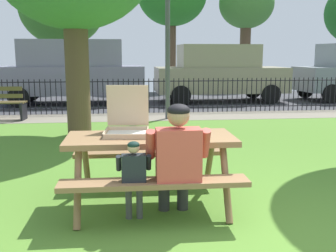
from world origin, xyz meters
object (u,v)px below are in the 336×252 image
at_px(pizza_slice_on_table, 161,134).
at_px(parked_car_left, 73,70).
at_px(lamp_post_walkway, 168,23).
at_px(parked_car_center, 219,72).
at_px(adult_at_table, 177,158).
at_px(child_at_table, 134,174).
at_px(picnic_table_foreground, 151,152).
at_px(far_tree_midleft, 62,8).
at_px(pizza_box_open, 127,122).
at_px(far_tree_midright, 246,6).

relative_size(pizza_slice_on_table, parked_car_left, 0.05).
xyz_separation_m(pizza_slice_on_table, lamp_post_walkway, (0.71, 5.80, 1.61)).
height_order(pizza_slice_on_table, parked_car_center, parked_car_center).
height_order(adult_at_table, child_at_table, adult_at_table).
xyz_separation_m(picnic_table_foreground, far_tree_midleft, (-2.92, 14.51, 3.02)).
distance_m(pizza_slice_on_table, adult_at_table, 0.58).
height_order(parked_car_left, parked_car_center, parked_car_left).
bearing_deg(pizza_box_open, pizza_slice_on_table, -18.20).
bearing_deg(lamp_post_walkway, adult_at_table, -95.42).
distance_m(picnic_table_foreground, child_at_table, 0.57).
relative_size(picnic_table_foreground, parked_car_left, 0.39).
distance_m(child_at_table, far_tree_midleft, 15.60).
relative_size(pizza_box_open, adult_at_table, 0.46).
distance_m(parked_car_center, far_tree_midright, 6.37).
relative_size(adult_at_table, child_at_table, 1.41).
distance_m(pizza_box_open, parked_car_center, 9.72).
bearing_deg(child_at_table, picnic_table_foreground, 69.54).
bearing_deg(child_at_table, parked_car_left, 99.93).
bearing_deg(adult_at_table, child_at_table, -176.74).
height_order(child_at_table, far_tree_midleft, far_tree_midleft).
xyz_separation_m(parked_car_center, far_tree_midright, (2.45, 5.17, 2.80)).
relative_size(child_at_table, far_tree_midleft, 0.16).
bearing_deg(pizza_slice_on_table, child_at_table, -118.54).
bearing_deg(parked_car_center, picnic_table_foreground, -107.78).
bearing_deg(adult_at_table, picnic_table_foreground, 113.90).
bearing_deg(pizza_slice_on_table, parked_car_left, 102.43).
height_order(pizza_box_open, lamp_post_walkway, lamp_post_walkway).
relative_size(pizza_box_open, lamp_post_walkway, 0.14).
distance_m(pizza_box_open, child_at_table, 0.80).
height_order(pizza_slice_on_table, adult_at_table, adult_at_table).
relative_size(adult_at_table, lamp_post_walkway, 0.31).
distance_m(adult_at_table, parked_car_center, 10.24).
relative_size(parked_car_left, far_tree_midright, 0.92).
distance_m(pizza_slice_on_table, parked_car_center, 9.72).
distance_m(picnic_table_foreground, pizza_slice_on_table, 0.22).
distance_m(pizza_box_open, far_tree_midleft, 14.83).
bearing_deg(picnic_table_foreground, far_tree_midleft, 101.39).
xyz_separation_m(lamp_post_walkway, parked_car_left, (-2.75, 3.49, -1.29)).
bearing_deg(parked_car_left, far_tree_midright, 35.03).
xyz_separation_m(adult_at_table, parked_car_left, (-2.15, 9.85, 0.44)).
bearing_deg(child_at_table, pizza_slice_on_table, 61.46).
bearing_deg(far_tree_midright, pizza_box_open, -111.66).
relative_size(pizza_box_open, pizza_slice_on_table, 2.30).
distance_m(picnic_table_foreground, lamp_post_walkway, 6.18).
bearing_deg(parked_car_left, pizza_box_open, -79.63).
bearing_deg(picnic_table_foreground, child_at_table, -110.46).
xyz_separation_m(pizza_box_open, pizza_slice_on_table, (0.37, -0.12, -0.12)).
bearing_deg(far_tree_midleft, parked_car_center, -41.12).
xyz_separation_m(pizza_slice_on_table, adult_at_table, (0.10, -0.56, -0.12)).
bearing_deg(lamp_post_walkway, far_tree_midleft, 113.42).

